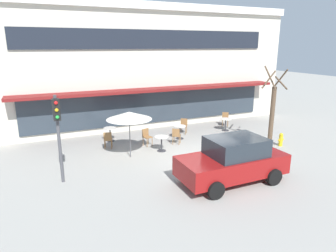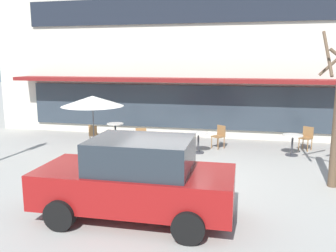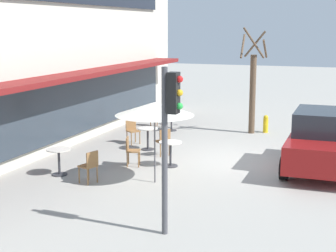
{
  "view_description": "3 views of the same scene",
  "coord_description": "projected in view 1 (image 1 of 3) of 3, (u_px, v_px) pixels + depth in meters",
  "views": [
    {
      "loc": [
        -6.69,
        -11.27,
        5.14
      ],
      "look_at": [
        -0.28,
        3.19,
        0.85
      ],
      "focal_mm": 32.0,
      "sensor_mm": 36.0,
      "label": 1
    },
    {
      "loc": [
        2.16,
        -9.43,
        3.37
      ],
      "look_at": [
        -0.68,
        3.34,
        0.95
      ],
      "focal_mm": 38.0,
      "sensor_mm": 36.0,
      "label": 2
    },
    {
      "loc": [
        -15.33,
        -3.37,
        4.16
      ],
      "look_at": [
        0.08,
        2.38,
        0.96
      ],
      "focal_mm": 55.0,
      "sensor_mm": 36.0,
      "label": 3
    }
  ],
  "objects": [
    {
      "name": "street_tree",
      "position": [
        272.0,
        111.0,
        15.64
      ],
      "size": [
        0.96,
        1.0,
        4.13
      ],
      "color": "brown",
      "rests_on": "ground"
    },
    {
      "name": "traffic_light_pole",
      "position": [
        58.0,
        125.0,
        10.97
      ],
      "size": [
        0.26,
        0.44,
        3.4
      ],
      "color": "#47474C",
      "rests_on": "ground"
    },
    {
      "name": "cafe_chair_1",
      "position": [
        225.0,
        118.0,
        19.56
      ],
      "size": [
        0.55,
        0.55,
        0.89
      ],
      "color": "olive",
      "rests_on": "ground"
    },
    {
      "name": "cafe_table_by_tree",
      "position": [
        226.0,
        123.0,
        18.47
      ],
      "size": [
        0.7,
        0.7,
        0.76
      ],
      "color": "#333338",
      "rests_on": "ground"
    },
    {
      "name": "building_facade",
      "position": [
        134.0,
        64.0,
        21.71
      ],
      "size": [
        19.44,
        9.1,
        7.59
      ],
      "color": "beige",
      "rests_on": "ground"
    },
    {
      "name": "cafe_table_streetside",
      "position": [
        162.0,
        141.0,
        14.88
      ],
      "size": [
        0.7,
        0.7,
        0.76
      ],
      "color": "#333338",
      "rests_on": "ground"
    },
    {
      "name": "parked_sedan",
      "position": [
        233.0,
        160.0,
        11.46
      ],
      "size": [
        4.22,
        2.05,
        1.76
      ],
      "color": "maroon",
      "rests_on": "ground"
    },
    {
      "name": "cafe_chair_2",
      "position": [
        108.0,
        139.0,
        15.22
      ],
      "size": [
        0.5,
        0.5,
        0.89
      ],
      "color": "olive",
      "rests_on": "ground"
    },
    {
      "name": "cafe_table_near_wall",
      "position": [
        180.0,
        130.0,
        16.85
      ],
      "size": [
        0.7,
        0.7,
        0.76
      ],
      "color": "#333338",
      "rests_on": "ground"
    },
    {
      "name": "ground_plane",
      "position": [
        201.0,
        159.0,
        13.91
      ],
      "size": [
        80.0,
        80.0,
        0.0
      ],
      "primitive_type": "plane",
      "color": "#9E9B93"
    },
    {
      "name": "cafe_chair_3",
      "position": [
        147.0,
        136.0,
        15.74
      ],
      "size": [
        0.51,
        0.51,
        0.89
      ],
      "color": "olive",
      "rests_on": "ground"
    },
    {
      "name": "cafe_chair_4",
      "position": [
        176.0,
        135.0,
        15.91
      ],
      "size": [
        0.56,
        0.56,
        0.89
      ],
      "color": "olive",
      "rests_on": "ground"
    },
    {
      "name": "cafe_table_mid_patio",
      "position": [
        110.0,
        132.0,
        16.45
      ],
      "size": [
        0.7,
        0.7,
        0.76
      ],
      "color": "#333338",
      "rests_on": "ground"
    },
    {
      "name": "fire_hydrant",
      "position": [
        281.0,
        139.0,
        15.69
      ],
      "size": [
        0.36,
        0.2,
        0.71
      ],
      "color": "gold",
      "rests_on": "ground"
    },
    {
      "name": "patio_umbrella_green_folded",
      "position": [
        129.0,
        116.0,
        13.69
      ],
      "size": [
        2.1,
        2.1,
        2.2
      ],
      "color": "#4C4C51",
      "rests_on": "ground"
    },
    {
      "name": "cafe_chair_0",
      "position": [
        184.0,
        125.0,
        17.91
      ],
      "size": [
        0.56,
        0.56,
        0.89
      ],
      "color": "olive",
      "rests_on": "ground"
    }
  ]
}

